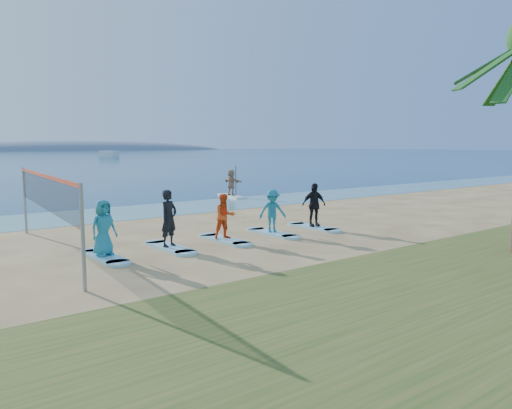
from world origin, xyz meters
TOP-DOWN VIEW (x-y plane):
  - ground at (0.00, 0.00)m, footprint 600.00×600.00m
  - shallow_water at (0.00, 10.50)m, footprint 600.00×600.00m
  - island_ridge at (95.00, 300.00)m, footprint 220.00×56.00m
  - volleyball_net at (-6.41, 2.91)m, footprint 0.95×9.05m
  - paddleboard at (7.79, 13.39)m, footprint 1.24×3.08m
  - paddleboarder at (7.79, 13.39)m, footprint 0.66×1.58m
  - boat_offshore_b at (38.39, 111.45)m, footprint 3.64×5.99m
  - surfboard_0 at (-5.23, 1.43)m, footprint 0.70×2.20m
  - student_0 at (-5.23, 1.43)m, footprint 0.91×0.70m
  - surfboard_1 at (-3.07, 1.43)m, footprint 0.70×2.20m
  - student_1 at (-3.07, 1.43)m, footprint 0.79×0.66m
  - surfboard_2 at (-0.90, 1.43)m, footprint 0.70×2.20m
  - student_2 at (-0.90, 1.43)m, footprint 0.86×0.73m
  - surfboard_3 at (1.26, 1.43)m, footprint 0.70×2.20m
  - student_3 at (1.26, 1.43)m, footprint 1.18×0.95m
  - surfboard_4 at (3.42, 1.43)m, footprint 0.70×2.20m
  - student_4 at (3.42, 1.43)m, footprint 1.10×0.71m

SIDE VIEW (x-z plane):
  - ground at x=0.00m, z-range 0.00..0.00m
  - island_ridge at x=95.00m, z-range -9.00..9.00m
  - boat_offshore_b at x=38.39m, z-range -0.90..0.90m
  - shallow_water at x=0.00m, z-range 0.01..0.01m
  - surfboard_0 at x=-5.23m, z-range 0.00..0.09m
  - surfboard_1 at x=-3.07m, z-range 0.00..0.09m
  - surfboard_2 at x=-0.90m, z-range 0.00..0.09m
  - surfboard_3 at x=1.26m, z-range 0.00..0.09m
  - surfboard_4 at x=3.42m, z-range 0.00..0.09m
  - paddleboard at x=7.79m, z-range 0.00..0.12m
  - student_2 at x=-0.90m, z-range 0.09..1.66m
  - student_3 at x=1.26m, z-range 0.09..1.69m
  - student_0 at x=-5.23m, z-range 0.09..1.76m
  - paddleboarder at x=7.79m, z-range 0.12..1.78m
  - student_4 at x=3.42m, z-range 0.09..1.83m
  - student_1 at x=-3.07m, z-range 0.09..1.92m
  - volleyball_net at x=-6.41m, z-range 0.65..3.15m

